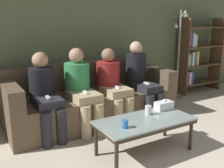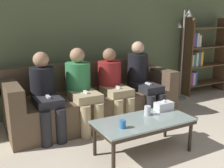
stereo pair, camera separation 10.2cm
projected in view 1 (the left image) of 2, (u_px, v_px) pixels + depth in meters
The scene contains 12 objects.
wall_back at pixel (74, 30), 4.07m from camera, with size 12.00×0.06×2.60m.
couch at pixel (90, 100), 3.85m from camera, with size 2.40×0.94×0.82m.
coffee_table at pixel (145, 123), 2.87m from camera, with size 1.09×0.53×0.40m.
cup_near_left at pixel (125, 124), 2.63m from camera, with size 0.07×0.07×0.09m.
cup_near_right at pixel (148, 110), 2.99m from camera, with size 0.07×0.07×0.11m.
tissue_box at pixel (164, 105), 3.16m from camera, with size 0.22×0.12×0.13m.
bookshelf at pixel (195, 57), 5.23m from camera, with size 1.00×0.32×1.48m.
standing_lamp at pixel (180, 45), 4.76m from camera, with size 0.31×0.26×1.62m.
seated_person_left_end at pixel (45, 93), 3.25m from camera, with size 0.31×0.64×1.07m.
seated_person_mid_left at pixel (81, 87), 3.48m from camera, with size 0.34×0.69×1.09m.
seated_person_mid_right at pixel (112, 83), 3.73m from camera, with size 0.34×0.66×1.06m.
seated_person_right_end at pixel (140, 78), 3.94m from camera, with size 0.31×0.70×1.14m.
Camera 1 is at (-1.58, -0.37, 1.47)m, focal length 42.00 mm.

